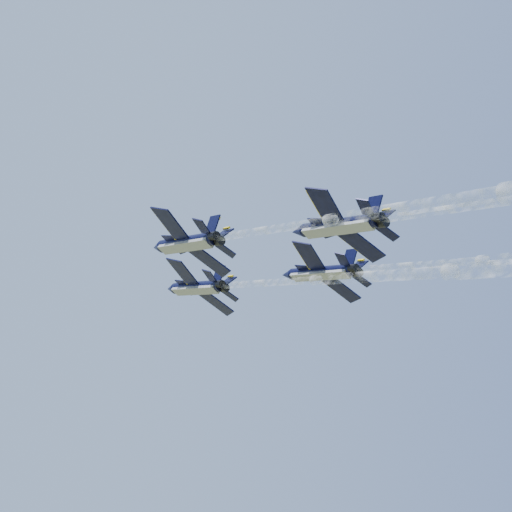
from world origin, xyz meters
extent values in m
cylinder|color=black|center=(-7.23, 13.16, 98.82)|extent=(6.71, 11.32, 2.04)
cone|color=black|center=(-10.14, 19.42, 98.82)|extent=(2.80, 2.91, 2.04)
ellipsoid|color=black|center=(-8.25, 15.95, 99.23)|extent=(1.88, 2.36, 1.05)
cube|color=gray|center=(-7.49, 13.04, 98.34)|extent=(5.56, 9.94, 1.02)
cube|color=black|center=(-9.26, 11.45, 100.30)|extent=(5.10, 5.02, 2.78)
cube|color=yellow|center=(-9.84, 12.81, 100.37)|extent=(3.33, 3.13, 2.73)
cube|color=black|center=(-4.69, 13.58, 97.20)|extent=(4.68, 3.29, 2.78)
cube|color=yellow|center=(-5.27, 14.94, 97.27)|extent=(4.27, 0.82, 2.73)
cube|color=black|center=(-6.31, 7.51, 99.78)|extent=(2.38, 2.40, 1.29)
cube|color=black|center=(-3.49, 8.83, 97.86)|extent=(2.06, 1.49, 1.29)
cube|color=black|center=(-5.15, 8.73, 100.25)|extent=(1.41, 2.02, 2.23)
cube|color=black|center=(-4.01, 9.26, 99.47)|extent=(2.45, 2.50, 1.57)
cylinder|color=black|center=(-4.99, 7.46, 98.95)|extent=(1.63, 1.50, 1.32)
cylinder|color=black|center=(-4.38, 7.74, 98.54)|extent=(1.63, 1.50, 1.32)
cylinder|color=black|center=(-11.00, -2.29, 98.82)|extent=(6.71, 11.32, 2.04)
cone|color=black|center=(-13.91, 3.96, 98.82)|extent=(2.80, 2.91, 2.04)
ellipsoid|color=black|center=(-12.02, 0.50, 99.23)|extent=(1.88, 2.36, 1.05)
cube|color=gray|center=(-11.27, -2.42, 98.34)|extent=(5.56, 9.94, 1.02)
cube|color=black|center=(-13.03, -4.00, 100.30)|extent=(5.10, 5.02, 2.78)
cube|color=yellow|center=(-13.61, -2.64, 100.37)|extent=(3.33, 3.13, 2.73)
cube|color=black|center=(-8.46, -1.88, 97.20)|extent=(4.68, 3.29, 2.78)
cube|color=yellow|center=(-9.04, -0.52, 97.27)|extent=(4.27, 0.82, 2.73)
cube|color=black|center=(-10.08, -7.94, 99.78)|extent=(2.38, 2.40, 1.29)
cube|color=black|center=(-7.26, -6.63, 97.86)|extent=(2.06, 1.49, 1.29)
cube|color=black|center=(-8.92, -6.73, 100.25)|extent=(1.41, 2.02, 2.23)
cube|color=black|center=(-7.78, -6.20, 99.47)|extent=(2.45, 2.50, 1.57)
cylinder|color=black|center=(-8.76, -8.00, 98.95)|extent=(1.63, 1.50, 1.32)
cylinder|color=black|center=(-8.16, -7.72, 98.54)|extent=(1.63, 1.50, 1.32)
cylinder|color=black|center=(6.35, 3.71, 98.82)|extent=(6.71, 11.32, 2.04)
cone|color=black|center=(3.44, 9.96, 98.82)|extent=(2.80, 2.91, 2.04)
ellipsoid|color=black|center=(5.33, 6.49, 99.23)|extent=(1.88, 2.36, 1.05)
cube|color=gray|center=(6.08, 3.58, 98.34)|extent=(5.56, 9.94, 1.02)
cube|color=black|center=(4.32, 1.99, 100.30)|extent=(5.10, 5.02, 2.78)
cube|color=yellow|center=(3.74, 3.35, 100.37)|extent=(3.33, 3.13, 2.73)
cube|color=black|center=(8.89, 4.12, 97.20)|extent=(4.68, 3.29, 2.78)
cube|color=yellow|center=(8.31, 5.48, 97.27)|extent=(4.27, 0.82, 2.73)
cube|color=black|center=(7.27, -1.94, 99.78)|extent=(2.38, 2.40, 1.29)
cube|color=black|center=(10.09, -0.63, 97.86)|extent=(2.06, 1.49, 1.29)
cube|color=black|center=(8.43, -0.73, 100.25)|extent=(1.41, 2.02, 2.23)
cube|color=black|center=(9.57, -0.20, 99.47)|extent=(2.45, 2.50, 1.57)
cylinder|color=black|center=(8.59, -2.00, 98.95)|extent=(1.63, 1.50, 1.32)
cylinder|color=black|center=(9.19, -1.72, 98.54)|extent=(1.63, 1.50, 1.32)
cylinder|color=black|center=(3.37, -10.92, 98.82)|extent=(6.71, 11.32, 2.04)
cone|color=black|center=(0.46, -4.67, 98.82)|extent=(2.80, 2.91, 2.04)
ellipsoid|color=black|center=(2.35, -8.14, 99.23)|extent=(1.88, 2.36, 1.05)
cube|color=gray|center=(3.11, -11.05, 98.34)|extent=(5.56, 9.94, 1.02)
cube|color=black|center=(1.34, -12.64, 100.30)|extent=(5.10, 5.02, 2.78)
cube|color=yellow|center=(0.76, -11.28, 100.37)|extent=(3.33, 3.13, 2.73)
cube|color=black|center=(5.91, -10.51, 97.20)|extent=(4.68, 3.29, 2.78)
cube|color=yellow|center=(5.33, -9.15, 97.27)|extent=(4.27, 0.82, 2.73)
cube|color=black|center=(4.29, -16.57, 99.78)|extent=(2.38, 2.40, 1.29)
cube|color=black|center=(7.11, -15.26, 97.86)|extent=(2.06, 1.49, 1.29)
cube|color=black|center=(5.45, -15.36, 100.25)|extent=(1.41, 2.02, 2.23)
cube|color=black|center=(6.59, -14.83, 99.47)|extent=(2.45, 2.50, 1.57)
cylinder|color=black|center=(5.61, -16.63, 98.95)|extent=(1.63, 1.50, 1.32)
cylinder|color=black|center=(6.22, -16.35, 98.54)|extent=(1.63, 1.50, 1.32)
cylinder|color=white|center=(-0.78, -0.69, 98.82)|extent=(8.95, 17.59, 1.08)
cylinder|color=white|center=(6.75, -16.86, 98.82)|extent=(9.32, 17.76, 1.48)
cylinder|color=white|center=(-4.55, -16.15, 98.82)|extent=(8.95, 17.59, 1.08)
cylinder|color=white|center=(2.98, -32.31, 98.82)|extent=(9.32, 17.76, 1.48)
cylinder|color=white|center=(12.80, -10.15, 98.82)|extent=(8.95, 17.59, 1.08)
cylinder|color=white|center=(9.82, -24.78, 98.82)|extent=(8.95, 17.59, 1.08)
camera|label=1|loc=(-22.88, -81.18, 68.36)|focal=55.00mm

